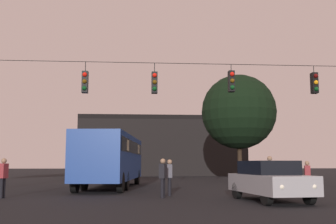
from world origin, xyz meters
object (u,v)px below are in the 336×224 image
at_px(pedestrian_crossing_left, 308,176).
at_px(pedestrian_trailing, 3,175).
at_px(car_near_right, 269,180).
at_px(pedestrian_near_bus, 270,172).
at_px(pedestrian_crossing_right, 170,175).
at_px(tree_behind_building, 239,112).
at_px(city_bus, 112,156).
at_px(pedestrian_crossing_center, 163,176).
at_px(car_far_left, 92,170).

distance_m(pedestrian_crossing_left, pedestrian_trailing, 13.27).
xyz_separation_m(car_near_right, pedestrian_near_bus, (1.30, 3.84, 0.21)).
xyz_separation_m(pedestrian_crossing_left, pedestrian_near_bus, (-1.40, 1.00, 0.16)).
distance_m(pedestrian_crossing_left, pedestrian_crossing_right, 6.28).
height_order(car_near_right, pedestrian_crossing_right, pedestrian_crossing_right).
xyz_separation_m(pedestrian_crossing_right, tree_behind_building, (6.74, 14.16, 4.69)).
bearing_deg(city_bus, tree_behind_building, 39.60).
height_order(pedestrian_crossing_left, pedestrian_crossing_center, pedestrian_crossing_center).
bearing_deg(car_near_right, pedestrian_crossing_right, 141.72).
distance_m(city_bus, pedestrian_trailing, 7.91).
distance_m(pedestrian_trailing, tree_behind_building, 20.67).
distance_m(pedestrian_crossing_right, tree_behind_building, 16.37).
bearing_deg(pedestrian_crossing_right, car_far_left, 106.38).
bearing_deg(car_far_left, pedestrian_near_bus, -59.39).
bearing_deg(pedestrian_crossing_left, car_near_right, -133.58).
relative_size(pedestrian_crossing_left, pedestrian_crossing_right, 0.96).
relative_size(car_far_left, pedestrian_crossing_left, 2.92).
relative_size(car_near_right, tree_behind_building, 0.52).
bearing_deg(car_near_right, pedestrian_crossing_center, 155.15).
relative_size(car_far_left, pedestrian_crossing_center, 2.75).
relative_size(car_far_left, pedestrian_near_bus, 2.52).
xyz_separation_m(pedestrian_crossing_right, pedestrian_near_bus, (4.87, 1.02, 0.11)).
relative_size(pedestrian_crossing_center, pedestrian_near_bus, 0.92).
distance_m(car_far_left, tree_behind_building, 13.74).
xyz_separation_m(pedestrian_crossing_right, pedestrian_trailing, (-6.98, -0.58, 0.03)).
distance_m(city_bus, tree_behind_building, 13.11).
height_order(pedestrian_crossing_left, pedestrian_near_bus, pedestrian_near_bus).
bearing_deg(pedestrian_crossing_left, city_bus, 146.40).
xyz_separation_m(car_far_left, pedestrian_crossing_right, (5.41, -18.41, 0.10)).
bearing_deg(city_bus, pedestrian_trailing, -120.95).
bearing_deg(pedestrian_near_bus, car_far_left, 120.61).
bearing_deg(pedestrian_trailing, city_bus, 59.05).
bearing_deg(pedestrian_near_bus, tree_behind_building, 81.92).
xyz_separation_m(car_far_left, pedestrian_crossing_left, (11.69, -18.39, 0.06)).
bearing_deg(pedestrian_crossing_left, car_far_left, 122.44).
bearing_deg(pedestrian_crossing_left, tree_behind_building, 88.13).
height_order(pedestrian_crossing_center, pedestrian_trailing, pedestrian_trailing).
distance_m(car_near_right, pedestrian_near_bus, 4.06).
xyz_separation_m(pedestrian_near_bus, pedestrian_trailing, (-11.85, -1.61, -0.09)).
height_order(pedestrian_crossing_right, pedestrian_near_bus, pedestrian_near_bus).
distance_m(pedestrian_crossing_center, tree_behind_building, 17.38).
bearing_deg(pedestrian_crossing_left, pedestrian_crossing_center, -171.29).
bearing_deg(tree_behind_building, pedestrian_crossing_right, -115.46).
relative_size(car_near_right, pedestrian_near_bus, 2.53).
bearing_deg(pedestrian_crossing_right, car_near_right, -38.28).
xyz_separation_m(car_near_right, pedestrian_crossing_center, (-3.94, 1.82, 0.12)).
bearing_deg(pedestrian_trailing, tree_behind_building, 47.06).
distance_m(car_near_right, pedestrian_crossing_center, 4.34).
bearing_deg(car_far_left, pedestrian_crossing_right, -73.62).
bearing_deg(car_far_left, tree_behind_building, -19.29).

